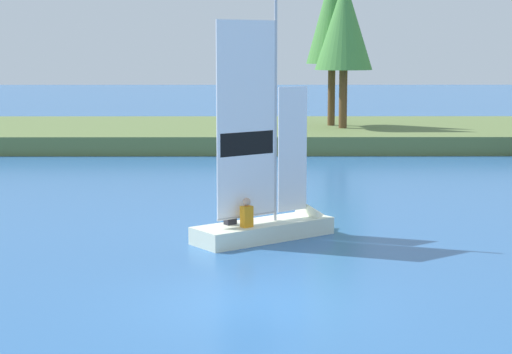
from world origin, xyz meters
The scene contains 5 objects.
ground_plane centered at (0.00, 0.00, 0.00)m, with size 200.00×200.00×0.00m, color #2D609E.
shore_bank centered at (0.00, 29.39, 0.43)m, with size 80.00×12.22×0.87m, color #5B703D.
shoreline_tree_centre centered at (4.21, 29.38, 6.50)m, with size 2.65×2.65×8.16m.
shoreline_tree_midright centered at (4.65, 27.83, 6.00)m, with size 2.87×2.87×7.43m.
sailboat centered at (0.80, 6.16, 0.55)m, with size 4.13×3.46×6.67m.
Camera 1 is at (0.04, -16.48, 4.91)m, focal length 61.86 mm.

